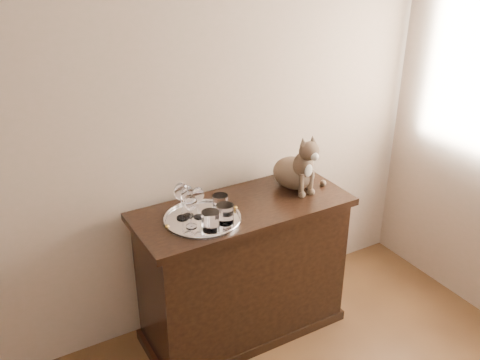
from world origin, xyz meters
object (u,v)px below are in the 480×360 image
object	(u,v)px
wine_glass_b	(188,201)
tumbler_a	(225,214)
wine_glass_a	(182,201)
tumbler_b	(211,221)
tumbler_c	(220,203)
cat	(294,159)
tray	(203,219)
wine_glass_d	(198,202)
sideboard	(243,271)
wine_glass_c	(191,211)

from	to	relation	value
wine_glass_b	tumbler_a	world-z (taller)	wine_glass_b
wine_glass_a	tumbler_b	bearing A→B (deg)	-67.26
tumbler_c	cat	xyz separation A→B (m)	(0.51, 0.06, 0.12)
tumbler_a	tumbler_b	world-z (taller)	same
tray	tumbler_a	size ratio (longest dim) A/B	3.98
wine_glass_a	wine_glass_d	distance (m)	0.08
wine_glass_b	tumbler_c	distance (m)	0.18
tray	wine_glass_a	bearing A→B (deg)	145.94
cat	wine_glass_a	bearing A→B (deg)	-177.46
sideboard	wine_glass_b	size ratio (longest dim) A/B	6.94
wine_glass_c	tumbler_c	distance (m)	0.22
sideboard	tumbler_a	distance (m)	0.53
tray	cat	xyz separation A→B (m)	(0.63, 0.09, 0.17)
wine_glass_d	cat	xyz separation A→B (m)	(0.64, 0.06, 0.08)
tumbler_c	tumbler_a	bearing A→B (deg)	-106.73
wine_glass_c	cat	size ratio (longest dim) A/B	0.52
wine_glass_a	wine_glass_b	xyz separation A→B (m)	(0.04, 0.01, -0.01)
wine_glass_b	wine_glass_c	bearing A→B (deg)	-107.39
tray	wine_glass_c	world-z (taller)	wine_glass_c
sideboard	cat	world-z (taller)	cat
wine_glass_d	tumbler_b	world-z (taller)	wine_glass_d
tray	tumbler_b	bearing A→B (deg)	-95.92
wine_glass_c	wine_glass_d	distance (m)	0.10
wine_glass_b	tumbler_c	world-z (taller)	wine_glass_b
sideboard	wine_glass_a	bearing A→B (deg)	175.37
sideboard	wine_glass_c	xyz separation A→B (m)	(-0.34, -0.07, 0.52)
tumbler_a	tumbler_b	bearing A→B (deg)	-164.02
tumbler_b	cat	world-z (taller)	cat
wine_glass_b	cat	distance (m)	0.68
sideboard	wine_glass_d	bearing A→B (deg)	-179.36
tumbler_b	wine_glass_d	bearing A→B (deg)	88.65
wine_glass_b	tumbler_a	bearing A→B (deg)	-49.34
wine_glass_b	tumbler_c	size ratio (longest dim) A/B	1.86
wine_glass_a	cat	xyz separation A→B (m)	(0.71, 0.03, 0.07)
wine_glass_d	tumbler_c	bearing A→B (deg)	-0.21
wine_glass_d	tumbler_a	size ratio (longest dim) A/B	1.69
tumbler_a	tumbler_c	bearing A→B (deg)	73.27
tumbler_c	wine_glass_c	bearing A→B (deg)	-161.03
wine_glass_a	wine_glass_b	size ratio (longest dim) A/B	1.16
wine_glass_c	sideboard	bearing A→B (deg)	12.03
tray	tumbler_a	distance (m)	0.13
tray	wine_glass_d	distance (m)	0.09
wine_glass_d	cat	bearing A→B (deg)	5.66
tumbler_c	cat	bearing A→B (deg)	7.11
wine_glass_b	wine_glass_c	xyz separation A→B (m)	(-0.03, -0.11, 0.00)
sideboard	cat	xyz separation A→B (m)	(0.37, 0.06, 0.60)
wine_glass_c	tumbler_b	bearing A→B (deg)	-46.45
tray	cat	size ratio (longest dim) A/B	1.16
tray	tumbler_c	xyz separation A→B (m)	(0.12, 0.03, 0.05)
tray	wine_glass_a	xyz separation A→B (m)	(-0.09, 0.06, 0.10)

